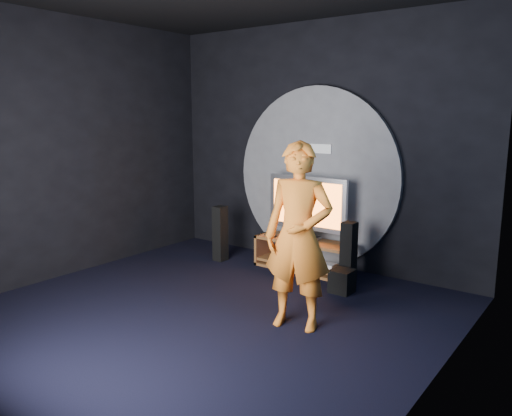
{
  "coord_description": "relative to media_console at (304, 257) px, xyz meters",
  "views": [
    {
      "loc": [
        3.61,
        -3.86,
        2.22
      ],
      "look_at": [
        -0.04,
        1.05,
        1.05
      ],
      "focal_mm": 35.0,
      "sensor_mm": 36.0,
      "label": 1
    }
  ],
  "objects": [
    {
      "name": "tv",
      "position": [
        -0.01,
        0.07,
        0.75
      ],
      "size": [
        1.22,
        0.22,
        0.9
      ],
      "color": "#B2B2B9",
      "rests_on": "media_console"
    },
    {
      "name": "right_wall",
      "position": [
        2.43,
        -2.05,
        1.56
      ],
      "size": [
        0.04,
        5.0,
        3.5
      ],
      "primitive_type": "cube",
      "color": "black",
      "rests_on": "ground"
    },
    {
      "name": "center_speaker",
      "position": [
        -0.01,
        -0.15,
        0.33
      ],
      "size": [
        0.4,
        0.15,
        0.15
      ],
      "primitive_type": "cube",
      "color": "black",
      "rests_on": "media_console"
    },
    {
      "name": "wall_disc_panel",
      "position": [
        -0.07,
        0.39,
        1.11
      ],
      "size": [
        2.6,
        0.11,
        2.6
      ],
      "color": "#515156",
      "rests_on": "ground"
    },
    {
      "name": "left_wall",
      "position": [
        -2.57,
        -2.05,
        1.56
      ],
      "size": [
        0.04,
        5.0,
        3.5
      ],
      "primitive_type": "cube",
      "color": "black",
      "rests_on": "ground"
    },
    {
      "name": "tower_speaker_left",
      "position": [
        -1.29,
        -0.33,
        0.22
      ],
      "size": [
        0.17,
        0.19,
        0.84
      ],
      "primitive_type": "cube",
      "color": "black",
      "rests_on": "ground"
    },
    {
      "name": "player",
      "position": [
        0.93,
        -1.67,
        0.78
      ],
      "size": [
        0.81,
        0.63,
        1.95
      ],
      "primitive_type": "imported",
      "rotation": [
        0.0,
        0.0,
        0.25
      ],
      "color": "#CF671C",
      "rests_on": "ground"
    },
    {
      "name": "remote",
      "position": [
        -0.5,
        -0.12,
        0.27
      ],
      "size": [
        0.18,
        0.05,
        0.02
      ],
      "primitive_type": "cube",
      "color": "black",
      "rests_on": "media_console"
    },
    {
      "name": "media_console",
      "position": [
        0.0,
        0.0,
        0.0
      ],
      "size": [
        1.44,
        0.45,
        0.45
      ],
      "color": "brown",
      "rests_on": "ground"
    },
    {
      "name": "back_wall",
      "position": [
        -0.07,
        0.45,
        1.56
      ],
      "size": [
        5.0,
        0.04,
        3.5
      ],
      "primitive_type": "cube",
      "color": "black",
      "rests_on": "ground"
    },
    {
      "name": "floor",
      "position": [
        -0.07,
        -2.05,
        -0.19
      ],
      "size": [
        5.0,
        5.0,
        0.0
      ],
      "primitive_type": "plane",
      "color": "black",
      "rests_on": "ground"
    },
    {
      "name": "tower_speaker_right",
      "position": [
        0.77,
        -0.18,
        0.22
      ],
      "size": [
        0.17,
        0.19,
        0.84
      ],
      "primitive_type": "cube",
      "color": "black",
      "rests_on": "ground"
    },
    {
      "name": "subwoofer",
      "position": [
        0.84,
        -0.48,
        -0.05
      ],
      "size": [
        0.27,
        0.27,
        0.29
      ],
      "primitive_type": "cube",
      "color": "black",
      "rests_on": "ground"
    }
  ]
}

